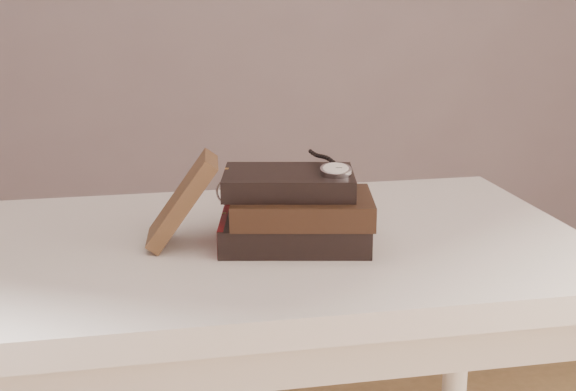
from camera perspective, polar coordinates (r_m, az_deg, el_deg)
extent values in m
cube|color=silver|center=(1.22, -2.34, -3.99)|extent=(1.00, 0.60, 0.04)
cube|color=white|center=(1.24, -2.31, -6.61)|extent=(0.88, 0.49, 0.08)
cylinder|color=white|center=(1.71, 11.82, -12.11)|extent=(0.05, 0.05, 0.71)
cube|color=black|center=(1.18, 0.48, -2.54)|extent=(0.24, 0.19, 0.04)
cube|color=beige|center=(1.18, 0.61, -2.54)|extent=(0.23, 0.18, 0.03)
cube|color=gold|center=(1.21, -4.54, -2.21)|extent=(0.01, 0.01, 0.04)
cube|color=maroon|center=(1.19, -4.58, -2.53)|extent=(0.04, 0.14, 0.04)
cube|color=black|center=(1.16, 1.01, -0.85)|extent=(0.23, 0.18, 0.04)
cube|color=beige|center=(1.16, 1.15, -0.85)|extent=(0.22, 0.16, 0.03)
cube|color=gold|center=(1.19, -3.76, -0.57)|extent=(0.01, 0.01, 0.04)
cube|color=black|center=(1.17, 0.04, 0.95)|extent=(0.21, 0.17, 0.03)
cube|color=beige|center=(1.17, 0.17, 0.95)|extent=(0.20, 0.15, 0.02)
cube|color=gold|center=(1.19, -4.37, 1.18)|extent=(0.01, 0.01, 0.03)
cube|color=#412A19|center=(1.17, -7.53, -0.35)|extent=(0.12, 0.10, 0.14)
cylinder|color=silver|center=(1.15, 3.42, 1.74)|extent=(0.05, 0.05, 0.02)
cylinder|color=white|center=(1.14, 3.42, 1.94)|extent=(0.04, 0.04, 0.01)
torus|color=silver|center=(1.14, 3.42, 1.92)|extent=(0.05, 0.05, 0.01)
cylinder|color=silver|center=(1.17, 3.35, 2.04)|extent=(0.01, 0.01, 0.01)
cube|color=black|center=(1.15, 3.41, 2.04)|extent=(0.00, 0.01, 0.00)
cube|color=black|center=(1.14, 3.65, 1.98)|extent=(0.01, 0.00, 0.00)
sphere|color=black|center=(1.18, 3.25, 2.36)|extent=(0.01, 0.01, 0.01)
sphere|color=black|center=(1.18, 3.08, 2.50)|extent=(0.01, 0.01, 0.01)
sphere|color=black|center=(1.19, 2.91, 2.62)|extent=(0.01, 0.01, 0.01)
sphere|color=black|center=(1.20, 2.74, 2.71)|extent=(0.01, 0.01, 0.01)
sphere|color=black|center=(1.21, 2.57, 2.77)|extent=(0.01, 0.01, 0.01)
sphere|color=black|center=(1.22, 2.41, 2.80)|extent=(0.01, 0.01, 0.01)
sphere|color=black|center=(1.22, 2.24, 2.83)|extent=(0.01, 0.01, 0.01)
sphere|color=black|center=(1.23, 2.08, 2.87)|extent=(0.01, 0.01, 0.01)
sphere|color=black|center=(1.24, 1.92, 2.94)|extent=(0.01, 0.01, 0.01)
sphere|color=black|center=(1.25, 1.77, 3.04)|extent=(0.01, 0.01, 0.01)
sphere|color=black|center=(1.25, 1.61, 3.16)|extent=(0.01, 0.01, 0.01)
torus|color=silver|center=(1.24, -4.17, 0.28)|extent=(0.05, 0.02, 0.04)
torus|color=silver|center=(1.24, -2.01, 0.28)|extent=(0.05, 0.02, 0.04)
cylinder|color=silver|center=(1.24, -3.09, 0.40)|extent=(0.01, 0.01, 0.00)
cylinder|color=silver|center=(1.29, -4.89, 0.61)|extent=(0.02, 0.10, 0.02)
cylinder|color=silver|center=(1.28, -1.05, 0.61)|extent=(0.02, 0.10, 0.02)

